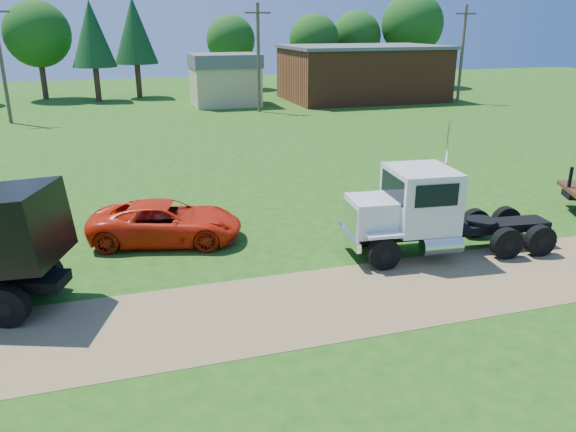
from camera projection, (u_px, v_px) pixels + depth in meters
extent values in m
plane|color=#1B4F11|center=(358.00, 297.00, 16.08)|extent=(140.00, 140.00, 0.00)
cube|color=olive|center=(358.00, 297.00, 16.08)|extent=(120.00, 4.20, 0.01)
cube|color=black|center=(450.00, 229.00, 19.16)|extent=(7.22, 1.58, 0.29)
cylinder|color=black|center=(384.00, 254.00, 17.77)|extent=(1.08, 0.43, 1.05)
cylinder|color=black|center=(384.00, 254.00, 17.77)|extent=(0.40, 0.39, 0.37)
cylinder|color=black|center=(363.00, 231.00, 19.66)|extent=(1.08, 0.43, 1.05)
cylinder|color=black|center=(363.00, 231.00, 19.66)|extent=(0.40, 0.39, 0.37)
cylinder|color=black|center=(507.00, 243.00, 18.59)|extent=(1.08, 0.43, 1.05)
cylinder|color=black|center=(507.00, 243.00, 18.59)|extent=(0.40, 0.39, 0.37)
cylinder|color=black|center=(475.00, 223.00, 20.48)|extent=(1.08, 0.43, 1.05)
cylinder|color=black|center=(475.00, 223.00, 20.48)|extent=(0.40, 0.39, 0.37)
cylinder|color=black|center=(540.00, 241.00, 18.82)|extent=(1.08, 0.43, 1.05)
cylinder|color=black|center=(540.00, 241.00, 18.82)|extent=(0.40, 0.39, 0.37)
cylinder|color=black|center=(506.00, 221.00, 20.71)|extent=(1.08, 0.43, 1.05)
cylinder|color=black|center=(506.00, 221.00, 20.71)|extent=(0.40, 0.39, 0.37)
cube|color=silver|center=(376.00, 215.00, 18.41)|extent=(1.87, 1.78, 1.15)
cube|color=white|center=(351.00, 218.00, 18.26)|extent=(0.21, 1.43, 0.96)
cube|color=white|center=(348.00, 237.00, 18.47)|extent=(0.35, 2.20, 0.29)
cube|color=silver|center=(420.00, 198.00, 18.54)|extent=(2.21, 2.47, 2.01)
cube|color=black|center=(393.00, 187.00, 18.22)|extent=(0.23, 1.91, 0.81)
cube|color=black|center=(437.00, 196.00, 17.33)|extent=(1.43, 0.17, 0.72)
cube|color=black|center=(407.00, 177.00, 19.47)|extent=(1.43, 0.17, 0.72)
cube|color=silver|center=(385.00, 235.00, 17.56)|extent=(1.18, 0.54, 0.10)
cube|color=silver|center=(364.00, 215.00, 19.46)|extent=(1.18, 0.54, 0.10)
cylinder|color=white|center=(441.00, 246.00, 18.01)|extent=(1.39, 0.70, 0.57)
cylinder|color=white|center=(444.00, 185.00, 19.16)|extent=(0.15, 0.15, 4.39)
cylinder|color=black|center=(482.00, 221.00, 19.31)|extent=(1.15, 1.15, 0.11)
cylinder|color=black|center=(0.00, 272.00, 16.41)|extent=(1.15, 0.68, 1.09)
cylinder|color=black|center=(0.00, 272.00, 16.41)|extent=(0.48, 0.47, 0.38)
cylinder|color=black|center=(8.00, 307.00, 14.40)|extent=(1.15, 0.68, 1.09)
cylinder|color=black|center=(8.00, 307.00, 14.40)|extent=(0.48, 0.47, 0.38)
cylinder|color=black|center=(44.00, 272.00, 16.37)|extent=(1.15, 0.68, 1.09)
cylinder|color=black|center=(44.00, 272.00, 16.37)|extent=(0.48, 0.47, 0.38)
imported|color=red|center=(166.00, 222.00, 19.94)|extent=(5.75, 3.69, 1.48)
cube|color=black|center=(570.00, 178.00, 22.87)|extent=(0.15, 0.15, 0.93)
imported|color=#999999|center=(449.00, 201.00, 21.92)|extent=(1.06, 1.00, 1.73)
cube|color=brown|center=(362.00, 74.00, 56.39)|extent=(15.00, 10.00, 5.00)
cube|color=#56565B|center=(363.00, 47.00, 55.52)|extent=(15.40, 10.40, 0.30)
cube|color=tan|center=(225.00, 86.00, 52.73)|extent=(6.00, 5.00, 3.60)
cube|color=#56565B|center=(224.00, 60.00, 51.98)|extent=(6.20, 5.40, 1.20)
cylinder|color=#453B27|center=(2.00, 64.00, 42.34)|extent=(0.28, 0.28, 9.00)
cylinder|color=#453B27|center=(258.00, 59.00, 47.89)|extent=(0.28, 0.28, 9.00)
cube|color=#453B27|center=(258.00, 13.00, 46.68)|extent=(2.20, 0.14, 0.14)
cylinder|color=#453B27|center=(462.00, 55.00, 53.44)|extent=(0.28, 0.28, 9.00)
cube|color=#453B27|center=(466.00, 14.00, 52.23)|extent=(2.20, 0.14, 0.14)
cylinder|color=#341E15|center=(44.00, 82.00, 56.88)|extent=(0.56, 0.56, 3.42)
sphere|color=#154110|center=(37.00, 34.00, 55.36)|extent=(6.45, 6.45, 6.45)
cylinder|color=#341E15|center=(139.00, 80.00, 58.12)|extent=(0.56, 0.56, 3.47)
cone|color=#103610|center=(134.00, 31.00, 56.51)|extent=(4.37, 4.37, 6.45)
cylinder|color=#341E15|center=(232.00, 76.00, 66.05)|extent=(0.56, 0.56, 2.97)
sphere|color=#154110|center=(231.00, 40.00, 64.73)|extent=(5.61, 5.61, 5.61)
cylinder|color=#341E15|center=(314.00, 76.00, 65.49)|extent=(0.56, 0.56, 3.01)
sphere|color=#154110|center=(314.00, 39.00, 64.15)|extent=(5.68, 5.68, 5.68)
cylinder|color=#341E15|center=(409.00, 70.00, 68.62)|extent=(0.56, 0.56, 3.89)
sphere|color=#154110|center=(412.00, 24.00, 66.89)|extent=(7.34, 7.34, 7.34)
cylinder|color=#341E15|center=(97.00, 84.00, 55.53)|extent=(0.56, 0.56, 3.34)
cone|color=#103610|center=(92.00, 34.00, 53.99)|extent=(4.20, 4.20, 6.21)
cylinder|color=#341E15|center=(355.00, 73.00, 68.89)|extent=(0.56, 0.56, 3.15)
sphere|color=#154110|center=(356.00, 36.00, 67.49)|extent=(5.94, 5.94, 5.94)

